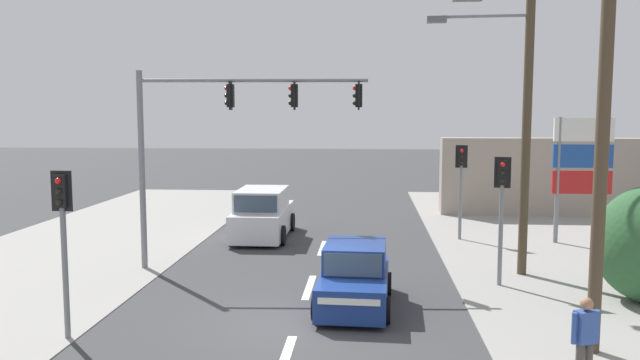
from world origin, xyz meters
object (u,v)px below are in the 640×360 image
at_px(suv_kerbside_parked, 263,215).
at_px(pedestrian_at_kerb, 585,338).
at_px(pedestal_signal_right_kerb, 502,199).
at_px(pedestal_signal_far_median, 461,176).
at_px(traffic_signal_mast, 220,126).
at_px(pedestal_signal_left_kerb, 63,226).
at_px(shopping_plaza_sign, 583,162).
at_px(hatchback_oncoming_mid, 355,278).
at_px(utility_pole_midground_right, 523,84).
at_px(utility_pole_foreground_right, 597,86).

distance_m(suv_kerbside_parked, pedestrian_at_kerb, 14.83).
bearing_deg(pedestal_signal_right_kerb, pedestal_signal_far_median, 91.50).
relative_size(traffic_signal_mast, pedestal_signal_left_kerb, 1.93).
height_order(pedestal_signal_far_median, shopping_plaza_sign, shopping_plaza_sign).
distance_m(pedestal_signal_far_median, hatchback_oncoming_mid, 9.38).
bearing_deg(pedestal_signal_far_median, pedestal_signal_right_kerb, -88.50).
xyz_separation_m(pedestal_signal_far_median, hatchback_oncoming_mid, (-3.77, -8.42, -1.71)).
bearing_deg(pedestal_signal_far_median, pedestal_signal_left_kerb, -131.18).
height_order(traffic_signal_mast, hatchback_oncoming_mid, traffic_signal_mast).
bearing_deg(utility_pole_midground_right, suv_kerbside_parked, 149.84).
bearing_deg(utility_pole_foreground_right, pedestal_signal_right_kerb, 98.44).
bearing_deg(utility_pole_midground_right, traffic_signal_mast, 179.86).
height_order(pedestal_signal_right_kerb, pedestrian_at_kerb, pedestal_signal_right_kerb).
relative_size(pedestal_signal_far_median, hatchback_oncoming_mid, 0.96).
xyz_separation_m(suv_kerbside_parked, pedestrian_at_kerb, (7.69, -12.68, 0.04)).
distance_m(shopping_plaza_sign, hatchback_oncoming_mid, 11.60).
distance_m(utility_pole_midground_right, hatchback_oncoming_mid, 7.57).
xyz_separation_m(utility_pole_midground_right, suv_kerbside_parked, (-8.40, 4.88, -4.68)).
xyz_separation_m(traffic_signal_mast, hatchback_oncoming_mid, (4.13, -3.40, -3.65)).
height_order(traffic_signal_mast, suv_kerbside_parked, traffic_signal_mast).
height_order(pedestal_signal_right_kerb, pedestal_signal_far_median, same).
relative_size(suv_kerbside_parked, pedestrian_at_kerb, 2.79).
height_order(shopping_plaza_sign, suv_kerbside_parked, shopping_plaza_sign).
height_order(pedestal_signal_far_median, pedestrian_at_kerb, pedestal_signal_far_median).
height_order(pedestal_signal_right_kerb, suv_kerbside_parked, pedestal_signal_right_kerb).
height_order(utility_pole_midground_right, pedestal_signal_left_kerb, utility_pole_midground_right).
relative_size(pedestal_signal_left_kerb, pedestrian_at_kerb, 2.18).
relative_size(traffic_signal_mast, suv_kerbside_parked, 1.52).
bearing_deg(pedestal_signal_right_kerb, suv_kerbside_parked, 141.02).
height_order(utility_pole_midground_right, pedestal_signal_right_kerb, utility_pole_midground_right).
xyz_separation_m(traffic_signal_mast, shopping_plaza_sign, (12.15, 4.67, -1.37)).
height_order(pedestal_signal_left_kerb, pedestal_signal_far_median, same).
distance_m(pedestal_signal_far_median, shopping_plaza_sign, 4.31).
bearing_deg(traffic_signal_mast, utility_pole_midground_right, -0.14).
bearing_deg(suv_kerbside_parked, pedestal_signal_right_kerb, -38.98).
distance_m(traffic_signal_mast, suv_kerbside_parked, 5.99).
distance_m(utility_pole_foreground_right, pedestal_signal_far_median, 11.47).
xyz_separation_m(utility_pole_midground_right, traffic_signal_mast, (-8.84, 0.02, -1.21)).
height_order(utility_pole_foreground_right, pedestal_signal_left_kerb, utility_pole_foreground_right).
relative_size(pedestal_signal_left_kerb, suv_kerbside_parked, 0.78).
distance_m(pedestal_signal_far_median, pedestrian_at_kerb, 12.93).
bearing_deg(pedestal_signal_left_kerb, utility_pole_midground_right, 29.71).
bearing_deg(traffic_signal_mast, suv_kerbside_parked, 84.79).
relative_size(utility_pole_midground_right, traffic_signal_mast, 1.51).
height_order(utility_pole_foreground_right, pedestrian_at_kerb, utility_pole_foreground_right).
xyz_separation_m(traffic_signal_mast, suv_kerbside_parked, (0.44, 4.86, -3.47)).
height_order(pedestal_signal_far_median, suv_kerbside_parked, pedestal_signal_far_median).
bearing_deg(utility_pole_foreground_right, pedestal_signal_left_kerb, -179.66).
bearing_deg(hatchback_oncoming_mid, pedestal_signal_right_kerb, 27.99).
bearing_deg(utility_pole_foreground_right, shopping_plaza_sign, 72.49).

